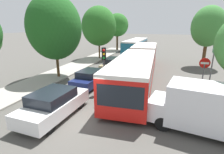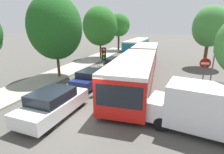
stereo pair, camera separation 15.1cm
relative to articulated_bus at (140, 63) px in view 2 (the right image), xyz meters
The scene contains 15 objects.
ground_plane 8.70m from the articulated_bus, 100.41° to the right, with size 200.00×200.00×0.00m, color #4F4C47.
kerb_strip_left 9.20m from the articulated_bus, 155.26° to the left, with size 3.20×34.46×0.14m, color #9E998E.
articulated_bus is the anchor object (origin of this frame).
city_bus_rear 16.38m from the articulated_bus, 101.78° to the left, with size 2.82×11.42×2.44m.
queued_car_white 9.54m from the articulated_bus, 109.80° to the right, with size 2.09×4.53×1.55m.
queued_car_navy 5.10m from the articulated_bus, 134.28° to the right, with size 1.88×4.07×1.39m.
queued_car_tan 3.71m from the articulated_bus, 149.75° to the left, with size 2.01×4.36×1.49m.
white_van 9.15m from the articulated_bus, 60.36° to the right, with size 5.25×2.73×2.31m.
traffic_light 5.03m from the articulated_bus, 112.78° to the right, with size 0.38×0.40×3.40m.
no_entry_sign 5.97m from the articulated_bus, 34.09° to the right, with size 0.70×0.08×2.82m.
direction_sign_post 6.08m from the articulated_bus, ahead, with size 0.13×1.40×3.60m.
tree_left_mid 8.36m from the articulated_bus, 162.15° to the right, with size 4.89×4.89×7.66m.
tree_left_far 11.71m from the articulated_bus, 131.87° to the left, with size 5.05×5.05×7.64m.
tree_left_distant 19.71m from the articulated_bus, 112.68° to the left, with size 4.32×4.32×7.20m.
tree_right_mid 10.36m from the articulated_bus, 47.57° to the left, with size 3.81×3.81×7.14m.
Camera 2 is at (4.22, -7.84, 4.92)m, focal length 28.00 mm.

